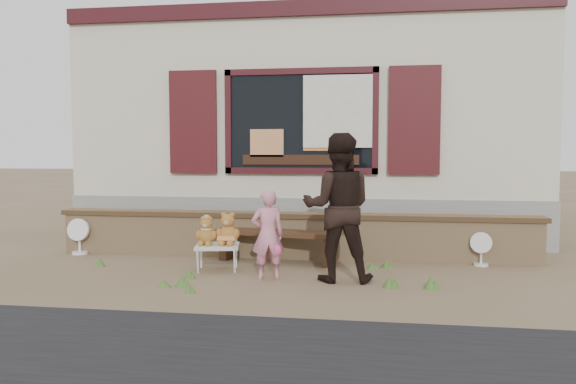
% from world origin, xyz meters
% --- Properties ---
extents(ground, '(80.00, 80.00, 0.00)m').
position_xyz_m(ground, '(0.00, 0.00, 0.00)').
color(ground, brown).
rests_on(ground, ground).
extents(shopfront, '(8.04, 5.13, 4.00)m').
position_xyz_m(shopfront, '(0.00, 4.49, 2.00)').
color(shopfront, '#B6AD93').
rests_on(shopfront, ground).
extents(brick_wall, '(7.10, 0.36, 0.67)m').
position_xyz_m(brick_wall, '(0.00, 1.00, 0.34)').
color(brick_wall, tan).
rests_on(brick_wall, ground).
extents(bench, '(1.80, 0.70, 0.45)m').
position_xyz_m(bench, '(-0.16, 0.63, 0.33)').
color(bench, '#352112').
rests_on(bench, ground).
extents(folding_chair, '(0.64, 0.59, 0.34)m').
position_xyz_m(folding_chair, '(-0.85, -0.02, 0.31)').
color(folding_chair, beige).
rests_on(folding_chair, ground).
extents(teddy_bear_left, '(0.32, 0.29, 0.38)m').
position_xyz_m(teddy_bear_left, '(-0.98, -0.04, 0.53)').
color(teddy_bear_left, brown).
rests_on(teddy_bear_left, folding_chair).
extents(teddy_bear_right, '(0.36, 0.33, 0.43)m').
position_xyz_m(teddy_bear_right, '(-0.71, 0.01, 0.56)').
color(teddy_bear_right, '#905B28').
rests_on(teddy_bear_right, folding_chair).
extents(child, '(0.46, 0.38, 1.10)m').
position_xyz_m(child, '(-0.10, -0.43, 0.55)').
color(child, pink).
rests_on(child, ground).
extents(adult, '(0.90, 0.72, 1.79)m').
position_xyz_m(adult, '(0.76, -0.37, 0.89)').
color(adult, black).
rests_on(adult, ground).
extents(fan_left, '(0.34, 0.23, 0.55)m').
position_xyz_m(fan_left, '(-3.25, 0.80, 0.28)').
color(fan_left, white).
rests_on(fan_left, ground).
extents(fan_right, '(0.30, 0.20, 0.47)m').
position_xyz_m(fan_right, '(2.64, 0.80, 0.23)').
color(fan_right, silver).
rests_on(fan_right, ground).
extents(grass_tufts, '(4.50, 1.82, 0.15)m').
position_xyz_m(grass_tufts, '(0.24, -0.47, 0.06)').
color(grass_tufts, '#416428').
rests_on(grass_tufts, ground).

